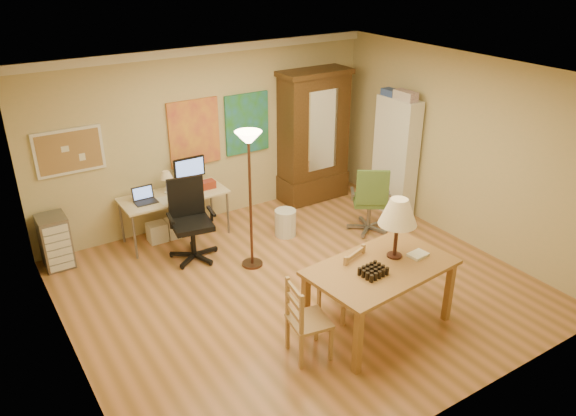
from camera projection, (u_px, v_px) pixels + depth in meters
floor at (299, 287)px, 7.23m from camera, size 5.50×5.50×0.00m
crown_molding at (205, 50)px, 7.97m from camera, size 5.50×0.08×0.12m
corkboard at (69, 152)px, 7.46m from camera, size 0.90×0.04×0.62m
art_panel_left at (194, 133)px, 8.36m from camera, size 0.80×0.04×1.00m
art_panel_right at (247, 123)px, 8.80m from camera, size 0.75×0.04×0.95m
dining_table at (387, 250)px, 6.15m from camera, size 1.70×1.12×1.52m
ladder_chair_back at (343, 283)px, 6.54m from camera, size 0.53×0.51×0.91m
ladder_chair_left at (307, 322)px, 5.86m from camera, size 0.47×0.48×0.90m
torchiere_lamp at (249, 160)px, 7.08m from camera, size 0.35×0.35×1.91m
computer_desk at (176, 210)px, 8.31m from camera, size 1.54×0.67×1.16m
office_chair_black at (192, 238)px, 7.80m from camera, size 0.70×0.70×1.13m
office_chair_green at (369, 214)px, 8.52m from camera, size 0.67×0.67×1.07m
drawer_cart at (55, 242)px, 7.56m from camera, size 0.37×0.44×0.74m
armoire at (313, 145)px, 9.39m from camera, size 1.20×0.57×2.20m
bookshelf at (395, 157)px, 8.89m from camera, size 0.28×0.76×1.89m
wastebin at (285, 223)px, 8.44m from camera, size 0.33×0.33×0.41m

